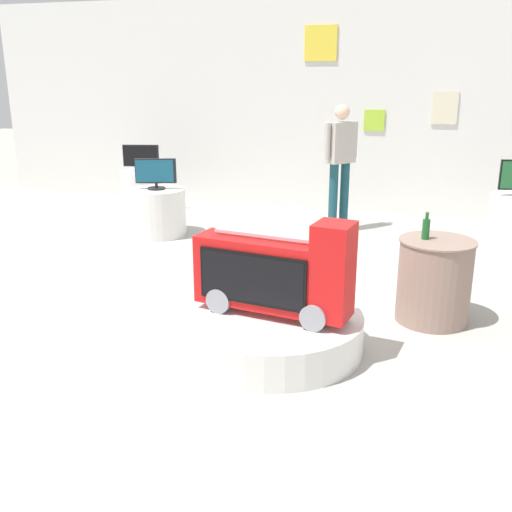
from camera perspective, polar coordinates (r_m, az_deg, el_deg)
name	(u,v)px	position (r m, az deg, el deg)	size (l,w,h in m)	color
ground_plane	(265,320)	(5.29, 0.90, -6.17)	(30.00, 30.00, 0.00)	#B2ADA3
back_wall_display	(351,106)	(9.44, 9.13, 14.11)	(12.36, 0.13, 3.23)	silver
main_display_pedestal	(272,331)	(4.72, 1.56, -7.25)	(1.44, 1.44, 0.29)	silver
novelty_firetruck_tv	(275,276)	(4.53, 1.85, -1.90)	(1.26, 0.50, 0.79)	gray
display_pedestal_left_rear	(158,212)	(8.05, -9.45, 4.19)	(0.75, 0.75, 0.63)	silver
tv_on_left_rear	(156,173)	(7.95, -9.66, 7.88)	(0.52, 0.24, 0.40)	black
display_pedestal_right_rear	(143,191)	(9.55, -10.84, 6.17)	(0.68, 0.68, 0.63)	silver
tv_on_right_rear	(141,157)	(9.46, -11.04, 9.32)	(0.55, 0.22, 0.41)	black
side_table_round	(434,280)	(5.37, 16.80, -2.23)	(0.65, 0.65, 0.74)	gray
bottle_on_side_table	(426,228)	(5.25, 16.06, 2.58)	(0.07, 0.07, 0.24)	#195926
shopper_browsing_near_truck	(340,158)	(8.10, 8.13, 9.34)	(0.40, 0.45, 1.71)	#194751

